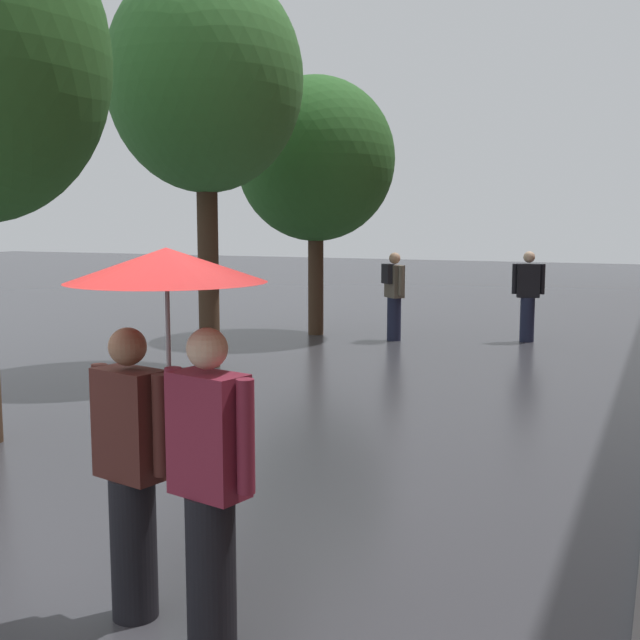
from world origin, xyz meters
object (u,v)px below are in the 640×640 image
object	(u,v)px
street_tree_2	(316,160)
couple_under_umbrella	(168,389)
pedestrian_walking_midground	(394,294)
pedestrian_walking_far	(528,296)
street_tree_1	(205,81)

from	to	relation	value
street_tree_2	couple_under_umbrella	xyz separation A→B (m)	(3.94, -10.65, -2.02)
couple_under_umbrella	pedestrian_walking_midground	size ratio (longest dim) A/B	1.28
street_tree_2	pedestrian_walking_far	bearing A→B (deg)	10.31
pedestrian_walking_midground	pedestrian_walking_far	size ratio (longest dim) A/B	0.98
street_tree_2	pedestrian_walking_midground	bearing A→B (deg)	-4.87
street_tree_2	street_tree_1	bearing A→B (deg)	-90.92
street_tree_1	pedestrian_walking_midground	bearing A→B (deg)	65.08
couple_under_umbrella	pedestrian_walking_midground	world-z (taller)	couple_under_umbrella
street_tree_1	street_tree_2	world-z (taller)	street_tree_1
street_tree_2	couple_under_umbrella	distance (m)	11.53
couple_under_umbrella	pedestrian_walking_far	xyz separation A→B (m)	(0.02, 11.37, -0.51)
pedestrian_walking_midground	pedestrian_walking_far	xyz separation A→B (m)	(2.30, 0.86, -0.02)
street_tree_1	pedestrian_walking_far	xyz separation A→B (m)	(4.01, 4.54, -3.41)
couple_under_umbrella	pedestrian_walking_far	bearing A→B (deg)	89.92
street_tree_1	pedestrian_walking_far	world-z (taller)	street_tree_1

